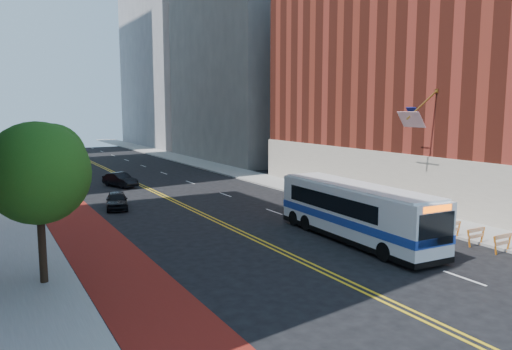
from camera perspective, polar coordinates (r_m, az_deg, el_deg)
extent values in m
plane|color=black|center=(21.99, 10.52, -12.04)|extent=(160.00, 160.00, 0.00)
cube|color=gray|center=(46.43, -27.17, -2.19)|extent=(4.00, 140.00, 0.15)
cube|color=gray|center=(52.89, -0.26, -0.21)|extent=(4.00, 140.00, 0.15)
cube|color=maroon|center=(46.72, -22.38, -1.94)|extent=(3.60, 140.00, 0.01)
cube|color=gold|center=(48.26, -13.02, -1.26)|extent=(0.14, 140.00, 0.01)
cube|color=gold|center=(48.36, -12.61, -1.23)|extent=(0.14, 140.00, 0.01)
cube|color=silver|center=(23.99, 22.70, -10.82)|extent=(0.14, 2.20, 0.01)
cube|color=silver|center=(29.34, 10.26, -6.97)|extent=(0.14, 2.20, 0.01)
cube|color=silver|center=(35.69, 2.07, -4.21)|extent=(0.14, 2.20, 0.01)
cube|color=silver|center=(42.61, -3.53, -2.25)|extent=(0.14, 2.20, 0.01)
cube|color=silver|center=(49.85, -7.52, -0.84)|extent=(0.14, 2.20, 0.01)
cube|color=silver|center=(57.29, -10.48, 0.21)|extent=(0.14, 2.20, 0.01)
cube|color=silver|center=(64.87, -12.76, 1.02)|extent=(0.14, 2.20, 0.01)
cube|color=silver|center=(72.53, -14.56, 1.65)|extent=(0.14, 2.20, 0.01)
cube|color=silver|center=(80.26, -16.02, 2.17)|extent=(0.14, 2.20, 0.01)
cube|color=silver|center=(88.04, -17.22, 2.59)|extent=(0.14, 2.20, 0.01)
cube|color=silver|center=(95.86, -18.23, 2.94)|extent=(0.14, 2.20, 0.01)
cube|color=silver|center=(103.70, -19.08, 3.24)|extent=(0.14, 2.20, 0.01)
cube|color=#5D1F14|center=(45.14, 23.01, 11.73)|extent=(16.00, 36.00, 22.00)
cube|color=#9E9384|center=(39.43, 15.20, -0.39)|extent=(0.50, 36.00, 4.00)
cube|color=black|center=(35.67, 22.01, -2.99)|extent=(0.35, 2.80, 2.20)
cube|color=black|center=(40.34, 14.26, -1.47)|extent=(0.35, 2.80, 2.20)
cube|color=black|center=(45.61, 8.22, -0.27)|extent=(0.35, 2.80, 2.20)
cube|color=#A57F33|center=(36.33, 20.03, 9.03)|extent=(0.25, 0.25, 0.25)
cylinder|color=#A57F33|center=(35.31, 18.51, 7.68)|extent=(2.85, 0.12, 2.05)
cube|color=#B21419|center=(34.59, 17.32, 6.08)|extent=(0.75, 1.90, 1.05)
cube|color=navy|center=(35.29, 17.44, 7.00)|extent=(0.39, 0.85, 0.52)
cube|color=slate|center=(74.53, 0.47, 17.49)|extent=(18.00, 26.00, 40.00)
cube|color=gray|center=(102.97, -7.78, 18.94)|extent=(20.00, 28.00, 55.00)
cube|color=orange|center=(28.04, 25.67, -7.27)|extent=(0.32, 0.06, 0.99)
cube|color=orange|center=(28.92, 26.93, -6.91)|extent=(0.32, 0.06, 0.99)
cube|color=orange|center=(28.38, 26.36, -6.31)|extent=(1.25, 0.05, 0.22)
cube|color=orange|center=(28.47, 26.32, -6.99)|extent=(1.25, 0.05, 0.18)
cube|color=orange|center=(28.92, 23.15, -6.69)|extent=(0.32, 0.06, 0.99)
cube|color=orange|center=(29.78, 24.45, -6.35)|extent=(0.32, 0.06, 0.99)
cube|color=orange|center=(29.25, 23.85, -5.76)|extent=(1.25, 0.05, 0.22)
cube|color=orange|center=(29.33, 23.82, -6.42)|extent=(1.25, 0.05, 0.18)
cube|color=orange|center=(29.85, 20.79, -6.13)|extent=(0.32, 0.06, 0.99)
cube|color=orange|center=(30.68, 22.12, -5.82)|extent=(0.32, 0.06, 0.99)
cube|color=orange|center=(30.18, 21.50, -5.23)|extent=(1.25, 0.05, 0.22)
cube|color=orange|center=(30.25, 21.47, -5.88)|extent=(1.25, 0.05, 0.18)
cube|color=orange|center=(30.83, 18.58, -5.59)|extent=(0.32, 0.06, 0.99)
cube|color=orange|center=(31.64, 19.93, -5.31)|extent=(0.32, 0.06, 0.99)
cube|color=orange|center=(31.15, 19.29, -4.73)|extent=(1.25, 0.05, 0.22)
cube|color=orange|center=(31.22, 19.27, -5.36)|extent=(1.25, 0.05, 0.18)
cube|color=orange|center=(31.86, 16.51, -5.08)|extent=(0.32, 0.06, 0.99)
cube|color=orange|center=(32.65, 17.87, -4.83)|extent=(0.32, 0.06, 0.99)
cube|color=orange|center=(32.17, 17.23, -4.26)|extent=(1.25, 0.05, 0.22)
cube|color=orange|center=(32.24, 17.20, -4.86)|extent=(1.25, 0.05, 0.18)
cube|color=orange|center=(32.93, 14.58, -4.59)|extent=(0.32, 0.06, 0.99)
cube|color=orange|center=(33.69, 15.94, -4.37)|extent=(0.32, 0.06, 0.99)
cube|color=orange|center=(33.23, 15.29, -3.80)|extent=(1.25, 0.05, 0.22)
cube|color=orange|center=(33.30, 15.27, -4.39)|extent=(1.25, 0.05, 0.18)
cube|color=orange|center=(34.04, 12.78, -4.14)|extent=(0.32, 0.06, 0.99)
cube|color=orange|center=(34.77, 14.13, -3.93)|extent=(0.32, 0.06, 0.99)
cube|color=orange|center=(34.33, 13.48, -3.38)|extent=(1.25, 0.05, 0.22)
cube|color=orange|center=(34.39, 13.46, -3.95)|extent=(1.25, 0.05, 0.18)
cylinder|color=black|center=(22.65, -23.25, -7.34)|extent=(0.32, 0.32, 3.20)
sphere|color=#1A4D10|center=(22.09, -23.66, 0.21)|extent=(4.20, 4.20, 4.20)
sphere|color=#1A4D10|center=(22.48, -22.32, 1.94)|extent=(2.80, 2.80, 2.80)
sphere|color=#1A4D10|center=(21.71, -24.95, 1.08)|extent=(2.40, 2.40, 2.40)
cube|color=white|center=(28.24, 11.34, -4.04)|extent=(2.87, 11.56, 2.73)
cube|color=#1B3A97|center=(28.33, 11.32, -4.85)|extent=(2.91, 11.60, 0.43)
cube|color=black|center=(28.74, 10.41, -2.89)|extent=(2.80, 8.12, 0.91)
cube|color=black|center=(24.12, 19.88, -5.86)|extent=(2.19, 0.17, 1.53)
cube|color=black|center=(32.74, 5.11, -1.58)|extent=(1.99, 0.16, 0.96)
cube|color=#FF5905|center=(23.91, 20.01, -3.64)|extent=(1.74, 0.13, 0.29)
cube|color=white|center=(27.99, 11.42, -1.21)|extent=(2.73, 10.99, 0.11)
cube|color=black|center=(28.55, 11.27, -6.73)|extent=(2.90, 11.59, 0.29)
cylinder|color=black|center=(25.10, 14.51, -8.50)|extent=(0.32, 0.97, 0.96)
cylinder|color=black|center=(26.62, 18.18, -7.71)|extent=(0.32, 0.97, 0.96)
cylinder|color=black|center=(30.40, 5.80, -5.45)|extent=(0.32, 0.97, 0.96)
cylinder|color=black|center=(31.66, 9.25, -4.97)|extent=(0.32, 0.97, 0.96)
cylinder|color=black|center=(31.53, 4.43, -4.95)|extent=(0.32, 0.97, 0.96)
cylinder|color=black|center=(32.75, 7.81, -4.52)|extent=(0.32, 0.97, 0.96)
imported|color=black|center=(37.96, -15.62, -2.80)|extent=(2.27, 3.96, 1.27)
imported|color=black|center=(48.38, -15.27, -0.53)|extent=(2.67, 4.24, 1.32)
imported|color=black|center=(55.99, -24.84, 0.27)|extent=(2.83, 5.73, 1.60)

